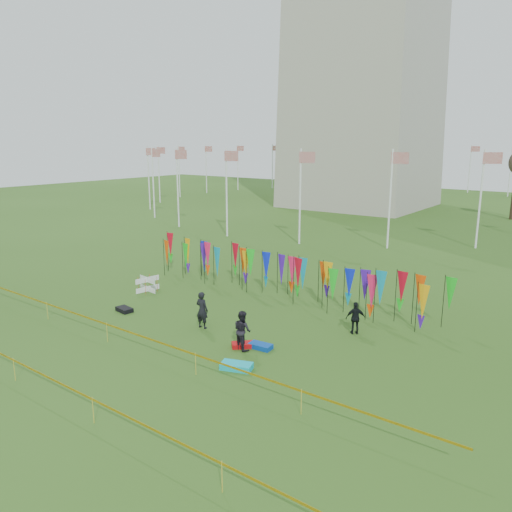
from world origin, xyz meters
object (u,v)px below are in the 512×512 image
Objects in this scene: person_mid at (242,330)px; kite_bag_red at (245,345)px; person_right at (356,318)px; kite_bag_black at (124,309)px; box_kite at (148,284)px; person_left at (202,310)px; kite_bag_blue at (260,346)px; kite_bag_turquoise at (237,366)px.

kite_bag_red is at bearing -60.76° from person_mid.
person_right reaches higher than kite_bag_black.
person_right is at bearing 5.68° from box_kite.
kite_bag_blue is at bearing 170.92° from person_left.
person_left is at bearing 148.89° from kite_bag_turquoise.
kite_bag_blue is at bearing 101.23° from kite_bag_turquoise.
person_left reaches higher than person_right.
person_right is (6.10, 3.63, -0.13)m from person_left.
kite_bag_blue is 0.90× the size of kite_bag_red.
person_right is 6.44m from kite_bag_turquoise.
person_mid is at bearing 160.72° from person_left.
person_mid is 1.40× the size of kite_bag_turquoise.
kite_bag_black is (-7.85, 0.08, -0.74)m from person_mid.
kite_bag_turquoise is 1.23× the size of kite_bag_blue.
person_right reaches higher than kite_bag_turquoise.
box_kite is 6.96m from person_left.
person_mid is 1.72× the size of kite_bag_blue.
person_right reaches higher than kite_bag_red.
person_mid is 1.07m from kite_bag_blue.
kite_bag_black is at bearing 169.00° from kite_bag_turquoise.
person_mid reaches higher than kite_bag_blue.
kite_bag_turquoise is at bearing -24.49° from box_kite.
person_left is 1.90× the size of kite_bag_black.
kite_bag_black is at bearing -179.01° from kite_bag_red.
kite_bag_red is 1.18× the size of kite_bag_black.
kite_bag_black is at bearing 16.77° from person_mid.
box_kite is 0.96× the size of kite_bag_black.
box_kite is 0.90× the size of kite_bag_blue.
person_left is at bearing 175.43° from kite_bag_blue.
kite_bag_black is (-4.82, -0.72, -0.78)m from person_left.
kite_bag_black is at bearing -14.81° from person_right.
kite_bag_red is at bearing 164.49° from person_left.
person_left is 1.61× the size of kite_bag_red.
kite_bag_red is (2.99, -0.58, -0.78)m from person_left.
box_kite is 0.74× the size of kite_bag_turquoise.
person_left is 3.71m from kite_bag_blue.
kite_bag_turquoise is 1.10× the size of kite_bag_red.
kite_bag_blue is 8.44m from kite_bag_black.
kite_bag_turquoise is (10.57, -4.81, -0.33)m from box_kite.
kite_bag_black is at bearing -177.10° from kite_bag_blue.
kite_bag_blue is at bearing 2.90° from kite_bag_black.
box_kite is 11.62m from kite_bag_turquoise.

